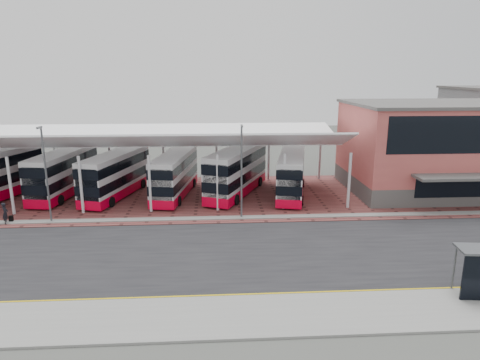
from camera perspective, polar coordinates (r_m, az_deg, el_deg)
The scene contains 18 objects.
ground at distance 31.07m, azimuth -2.76°, elevation -9.04°, with size 140.00×140.00×0.00m, color #42443F.
road at distance 30.15m, azimuth -2.73°, elevation -9.77°, with size 120.00×14.00×0.02m, color black.
forecourt at distance 43.36m, azimuth -0.38°, elevation -2.13°, with size 72.00×16.00×0.06m, color brown.
sidewalk at distance 23.04m, azimuth -2.39°, elevation -17.77°, with size 120.00×4.00×0.14m, color slate.
north_kerb at distance 36.82m, azimuth -2.91°, elevation -5.12°, with size 120.00×0.80×0.14m, color slate.
yellow_line_near at distance 24.78m, azimuth -2.50°, elevation -15.40°, with size 120.00×0.12×0.01m, color gold.
yellow_line_far at distance 25.04m, azimuth -2.51°, elevation -15.06°, with size 120.00×0.12×0.01m, color gold.
canopy at distance 43.33m, azimuth -11.14°, elevation 5.40°, with size 37.00×11.63×7.07m.
terminal at distance 49.02m, azimuth 24.93°, elevation 4.00°, with size 18.40×14.40×9.25m.
lamp_west at distance 38.23m, azimuth -24.48°, elevation 1.01°, with size 0.16×0.90×8.07m.
lamp_east at distance 35.77m, azimuth 0.21°, elevation 1.48°, with size 0.16×0.90×8.07m.
bus_1 at distance 46.70m, azimuth -22.44°, elevation 0.82°, with size 4.12×11.12×4.48m.
bus_2 at distance 44.40m, azimuth -16.22°, elevation 0.64°, with size 5.26×10.94×4.40m.
bus_3 at distance 43.33m, azimuth -8.69°, elevation 0.66°, with size 4.11×10.71×4.31m.
bus_4 at distance 43.43m, azimuth -0.42°, elevation 1.12°, with size 6.99×11.49×4.70m.
bus_5 at distance 43.30m, azimuth 6.87°, elevation 0.66°, with size 4.55×10.54×4.23m.
pedestrian at distance 40.22m, azimuth -28.83°, elevation -3.90°, with size 0.66×0.43×1.81m, color black.
suitcase at distance 40.63m, azimuth -28.21°, elevation -4.59°, with size 0.31×0.22×0.54m, color black.
Camera 1 is at (-0.30, -28.53, 12.30)m, focal length 32.00 mm.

